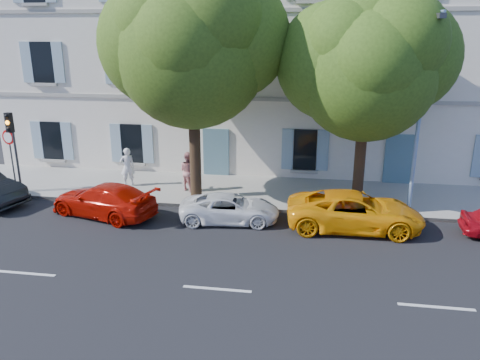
% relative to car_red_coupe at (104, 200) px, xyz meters
% --- Properties ---
extents(ground, '(90.00, 90.00, 0.00)m').
position_rel_car_red_coupe_xyz_m(ground, '(5.60, -0.89, -0.65)').
color(ground, black).
extents(sidewalk, '(36.00, 4.50, 0.15)m').
position_rel_car_red_coupe_xyz_m(sidewalk, '(5.60, 3.56, -0.58)').
color(sidewalk, '#A09E96').
rests_on(sidewalk, ground).
extents(kerb, '(36.00, 0.16, 0.16)m').
position_rel_car_red_coupe_xyz_m(kerb, '(5.60, 1.39, -0.57)').
color(kerb, '#9E998E').
rests_on(kerb, ground).
extents(building, '(28.00, 7.00, 12.00)m').
position_rel_car_red_coupe_xyz_m(building, '(5.60, 9.31, 5.35)').
color(building, silver).
rests_on(building, ground).
extents(car_red_coupe, '(4.82, 3.04, 1.30)m').
position_rel_car_red_coupe_xyz_m(car_red_coupe, '(0.00, 0.00, 0.00)').
color(car_red_coupe, '#BB1105').
rests_on(car_red_coupe, ground).
extents(car_white_coupe, '(4.00, 2.17, 1.07)m').
position_rel_car_red_coupe_xyz_m(car_white_coupe, '(5.08, 0.16, -0.12)').
color(car_white_coupe, white).
rests_on(car_white_coupe, ground).
extents(car_yellow_supercar, '(5.05, 2.42, 1.39)m').
position_rel_car_red_coupe_xyz_m(car_yellow_supercar, '(9.80, 0.17, 0.04)').
color(car_yellow_supercar, '#FFA30A').
rests_on(car_yellow_supercar, ground).
extents(tree_left, '(6.13, 6.13, 9.50)m').
position_rel_car_red_coupe_xyz_m(tree_left, '(3.22, 2.26, 5.61)').
color(tree_left, '#3A2819').
rests_on(tree_left, sidewalk).
extents(tree_right, '(5.52, 5.52, 8.51)m').
position_rel_car_red_coupe_xyz_m(tree_right, '(10.09, 2.58, 4.95)').
color(tree_right, '#3A2819').
rests_on(tree_right, sidewalk).
extents(traffic_light, '(0.31, 0.41, 3.62)m').
position_rel_car_red_coupe_xyz_m(traffic_light, '(-4.76, 1.63, 2.12)').
color(traffic_light, '#383A3D').
rests_on(traffic_light, sidewalk).
extents(road_sign, '(0.64, 0.19, 2.82)m').
position_rel_car_red_coupe_xyz_m(road_sign, '(-5.06, 1.80, 1.53)').
color(road_sign, '#383A3D').
rests_on(road_sign, sidewalk).
extents(street_lamp, '(0.36, 1.63, 7.60)m').
position_rel_car_red_coupe_xyz_m(street_lamp, '(12.06, 1.68, 3.80)').
color(street_lamp, '#7293BF').
rests_on(street_lamp, sidewalk).
extents(pedestrian_a, '(0.79, 0.70, 1.81)m').
position_rel_car_red_coupe_xyz_m(pedestrian_a, '(-0.33, 3.39, 0.40)').
color(pedestrian_a, silver).
rests_on(pedestrian_a, sidewalk).
extents(pedestrian_b, '(1.10, 1.04, 1.79)m').
position_rel_car_red_coupe_xyz_m(pedestrian_b, '(2.65, 3.15, 0.40)').
color(pedestrian_b, tan).
rests_on(pedestrian_b, sidewalk).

